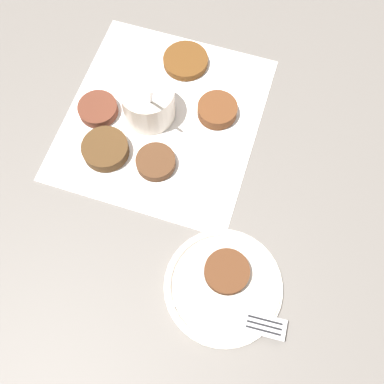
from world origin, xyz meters
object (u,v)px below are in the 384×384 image
(sauce_bowl, at_px, (149,103))
(fritter_on_plate, at_px, (227,271))
(fork, at_px, (242,320))
(serving_plate, at_px, (223,286))

(sauce_bowl, bearing_deg, fritter_on_plate, -135.38)
(sauce_bowl, xyz_separation_m, fork, (-0.27, -0.25, -0.01))
(fritter_on_plate, bearing_deg, sauce_bowl, 44.62)
(sauce_bowl, xyz_separation_m, serving_plate, (-0.23, -0.22, -0.03))
(serving_plate, relative_size, fritter_on_plate, 2.62)
(sauce_bowl, distance_m, fork, 0.37)
(fritter_on_plate, distance_m, fork, 0.07)
(serving_plate, bearing_deg, sauce_bowl, 42.53)
(sauce_bowl, relative_size, fork, 0.82)
(fork, bearing_deg, fritter_on_plate, 36.89)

